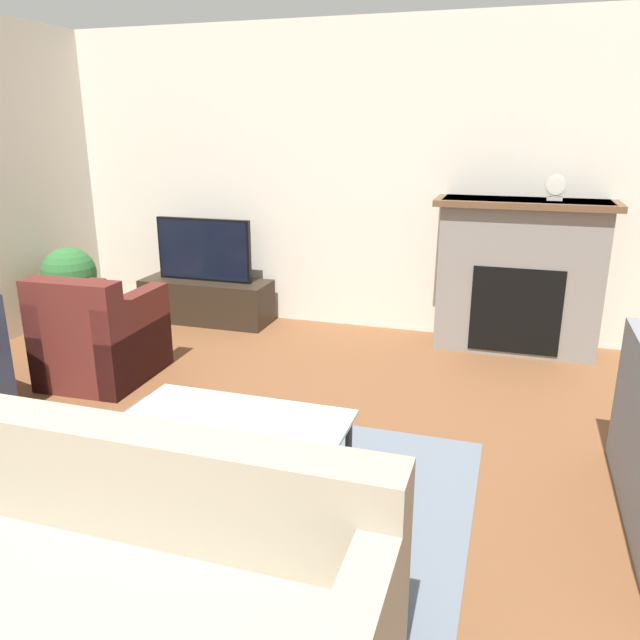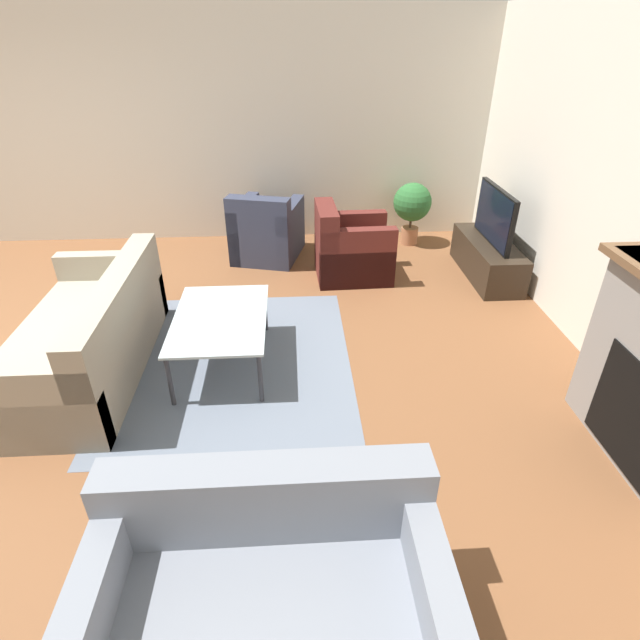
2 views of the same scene
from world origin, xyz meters
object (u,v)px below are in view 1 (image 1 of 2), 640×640
object	(u,v)px
armchair_accent	(100,341)
coffee_table	(227,434)
tv	(204,250)
potted_plant	(70,278)
mantel_clock	(556,187)
couch_sectional	(93,617)

from	to	relation	value
armchair_accent	coffee_table	size ratio (longest dim) A/B	0.75
tv	coffee_table	bearing A→B (deg)	-60.75
tv	coffee_table	size ratio (longest dim) A/B	0.85
coffee_table	armchair_accent	bearing A→B (deg)	142.74
armchair_accent	potted_plant	xyz separation A→B (m)	(-0.95, 0.89, 0.21)
armchair_accent	potted_plant	world-z (taller)	armchair_accent
tv	potted_plant	bearing A→B (deg)	-147.08
armchair_accent	potted_plant	distance (m)	1.31
coffee_table	mantel_clock	distance (m)	3.37
tv	couch_sectional	world-z (taller)	tv
couch_sectional	mantel_clock	xyz separation A→B (m)	(1.47, 3.93, 1.07)
potted_plant	tv	bearing A→B (deg)	32.92
armchair_accent	coffee_table	distance (m)	2.05
couch_sectional	potted_plant	size ratio (longest dim) A/B	2.46
armchair_accent	coffee_table	bearing A→B (deg)	140.69
armchair_accent	mantel_clock	xyz separation A→B (m)	(3.13, 1.63, 1.06)
tv	potted_plant	xyz separation A→B (m)	(-1.01, -0.66, -0.19)
coffee_table	potted_plant	world-z (taller)	potted_plant
couch_sectional	coffee_table	xyz separation A→B (m)	(-0.03, 1.07, 0.13)
mantel_clock	tv	bearing A→B (deg)	-178.49
tv	couch_sectional	bearing A→B (deg)	-67.64
tv	potted_plant	distance (m)	1.22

